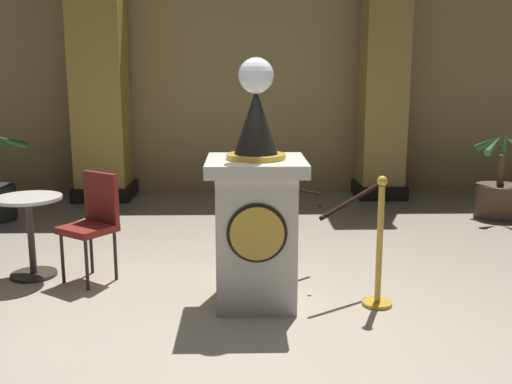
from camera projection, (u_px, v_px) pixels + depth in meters
ground_plane at (244, 312)px, 4.62m from camera, size 11.48×11.48×0.00m
back_wall at (242, 70)px, 9.03m from camera, size 11.48×0.16×3.72m
pedestal_clock at (256, 212)px, 4.67m from camera, size 0.77×0.77×1.94m
stanchion_near at (379, 261)px, 4.69m from camera, size 0.24×0.24×1.05m
stanchion_far at (270, 227)px, 5.69m from camera, size 0.24×0.24×1.06m
velvet_rope at (320, 196)px, 5.11m from camera, size 0.95×0.96×0.22m
column_left at (100, 76)px, 8.46m from camera, size 0.86×0.86×3.57m
column_right at (384, 76)px, 8.56m from camera, size 0.74×0.74×3.57m
potted_palm_right at (499, 194)px, 7.59m from camera, size 0.71×0.70×1.11m
cafe_table at (30, 226)px, 5.34m from camera, size 0.59×0.59×0.74m
cafe_chair_red at (94, 217)px, 5.25m from camera, size 0.56×0.56×0.96m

